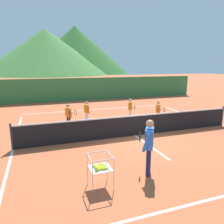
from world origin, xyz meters
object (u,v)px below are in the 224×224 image
object	(u,v)px
tennis_ball_5	(142,139)
student_1	(87,110)
student_3	(158,110)
student_0	(69,114)
tennis_net	(135,125)
instructor	(149,142)
ball_cart	(100,167)
student_2	(130,107)

from	to	relation	value
tennis_ball_5	student_1	bearing A→B (deg)	115.15
student_3	student_0	bearing A→B (deg)	170.80
tennis_ball_5	tennis_net	bearing A→B (deg)	94.40
instructor	ball_cart	size ratio (longest dim) A/B	1.86
instructor	student_3	xyz separation A→B (m)	(3.27, 4.84, -0.23)
instructor	student_1	distance (m)	6.27
tennis_net	student_1	world-z (taller)	student_1
tennis_net	student_1	size ratio (longest dim) A/B	8.44
student_2	ball_cart	world-z (taller)	student_2
instructor	student_2	distance (m)	6.51
student_0	ball_cart	xyz separation A→B (m)	(-0.03, -5.87, -0.18)
student_0	tennis_ball_5	world-z (taller)	student_0
student_3	ball_cart	world-z (taller)	student_3
student_3	ball_cart	bearing A→B (deg)	-133.52
student_2	student_3	bearing A→B (deg)	-49.55
student_1	ball_cart	distance (m)	6.60
instructor	tennis_ball_5	distance (m)	3.13
tennis_net	instructor	size ratio (longest dim) A/B	6.26
student_0	student_3	size ratio (longest dim) A/B	0.99
student_0	student_1	size ratio (longest dim) A/B	1.02
student_3	tennis_ball_5	bearing A→B (deg)	-134.19
tennis_net	student_3	size ratio (longest dim) A/B	8.19
student_2	ball_cart	xyz separation A→B (m)	(-3.73, -6.39, -0.18)
student_1	student_3	distance (m)	3.97
student_1	student_2	xyz separation A→B (m)	(2.61, -0.12, 0.01)
tennis_net	instructor	xyz separation A→B (m)	(-1.16, -3.37, 0.50)
student_3	ball_cart	distance (m)	7.03
instructor	student_2	bearing A→B (deg)	70.55
tennis_net	ball_cart	bearing A→B (deg)	-127.02
student_2	student_0	bearing A→B (deg)	-172.08
student_0	student_2	world-z (taller)	student_0
student_2	tennis_ball_5	world-z (taller)	student_2
instructor	student_0	bearing A→B (deg)	105.27
student_0	student_1	xyz separation A→B (m)	(1.09, 0.63, -0.02)
student_1	tennis_ball_5	distance (m)	3.96
tennis_net	tennis_ball_5	world-z (taller)	tennis_net
student_1	ball_cart	size ratio (longest dim) A/B	1.38
student_0	instructor	bearing A→B (deg)	-74.73
student_1	student_3	xyz separation A→B (m)	(3.72, -1.41, 0.03)
ball_cart	tennis_net	bearing A→B (deg)	52.98
student_1	instructor	bearing A→B (deg)	-85.90
student_1	student_2	distance (m)	2.62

